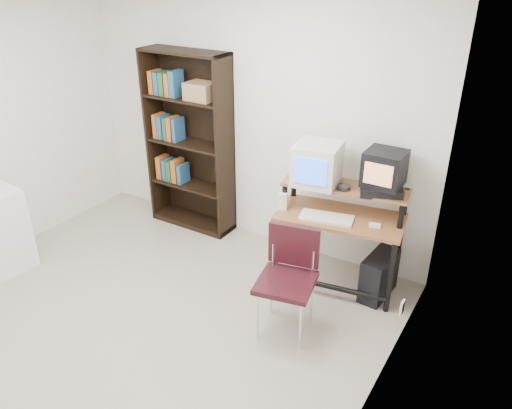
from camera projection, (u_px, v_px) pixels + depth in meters
The scene contains 16 objects.
floor at pixel (122, 332), 4.19m from camera, with size 4.00×4.00×0.01m, color #B1A492.
back_wall at pixel (249, 121), 5.13m from camera, with size 4.00×0.01×2.60m, color white.
right_wall at pixel (364, 275), 2.67m from camera, with size 0.01×4.00×2.60m, color white.
computer_desk at pixel (340, 220), 4.52m from camera, with size 1.20×0.74×0.98m.
crt_monitor at pixel (317, 164), 4.46m from camera, with size 0.44×0.45×0.37m.
vcr at pixel (381, 190), 4.32m from camera, with size 0.36×0.26×0.08m, color black.
crt_tv at pixel (384, 168), 4.25m from camera, with size 0.33×0.33×0.31m.
cd_spindle at pixel (344, 188), 4.39m from camera, with size 0.12×0.12×0.05m, color #26262B.
keyboard at pixel (326, 218), 4.42m from camera, with size 0.47×0.21×0.04m, color silver.
mousepad at pixel (374, 228), 4.30m from camera, with size 0.22×0.18×0.01m, color black.
mouse at pixel (375, 226), 4.29m from camera, with size 0.10×0.06×0.03m, color white.
desk_speaker at pixel (283, 202), 4.57m from camera, with size 0.08×0.07×0.17m, color silver.
pc_tower at pixel (379, 275), 4.55m from camera, with size 0.20×0.45×0.42m, color black.
school_chair at pixel (289, 270), 4.03m from camera, with size 0.53×0.53×0.89m.
bookshelf at pixel (190, 141), 5.46m from camera, with size 0.99×0.33×1.98m.
wall_outlet at pixel (402, 308), 3.99m from camera, with size 0.02×0.08×0.12m, color beige.
Camera 1 is at (2.67, -2.19, 2.83)m, focal length 35.00 mm.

